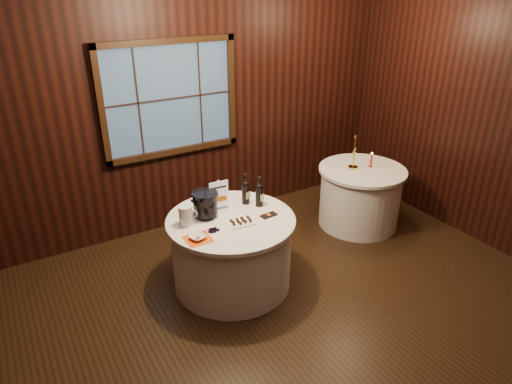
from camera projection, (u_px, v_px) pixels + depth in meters
ground at (285, 342)px, 4.04m from camera, size 6.00×6.00×0.00m
back_wall at (170, 107)px, 5.30m from camera, size 6.00×0.10×3.00m
main_table at (232, 251)px, 4.65m from camera, size 1.28×1.28×0.77m
side_table at (360, 196)px, 5.80m from camera, size 1.08×1.08×0.77m
sign_stand at (219, 200)px, 4.61m from camera, size 0.20×0.11×0.33m
port_bottle_left at (246, 191)px, 4.72m from camera, size 0.08×0.09×0.33m
port_bottle_right at (259, 193)px, 4.68m from camera, size 0.08×0.09×0.33m
ice_bucket at (205, 204)px, 4.47m from camera, size 0.26×0.26×0.26m
chocolate_plate at (241, 222)px, 4.39m from camera, size 0.29×0.21×0.04m
chocolate_box at (269, 215)px, 4.53m from camera, size 0.17×0.10×0.01m
grape_bunch at (213, 229)px, 4.26m from camera, size 0.17×0.09×0.04m
glass_pitcher at (186, 215)px, 4.33m from camera, size 0.19×0.14×0.20m
orange_napkin at (198, 239)px, 4.14m from camera, size 0.23×0.23×0.00m
cracker_bowl at (198, 237)px, 4.13m from camera, size 0.18×0.18×0.04m
brass_candlestick at (354, 156)px, 5.58m from camera, size 0.12×0.12×0.43m
red_candle at (371, 161)px, 5.65m from camera, size 0.05×0.05×0.19m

